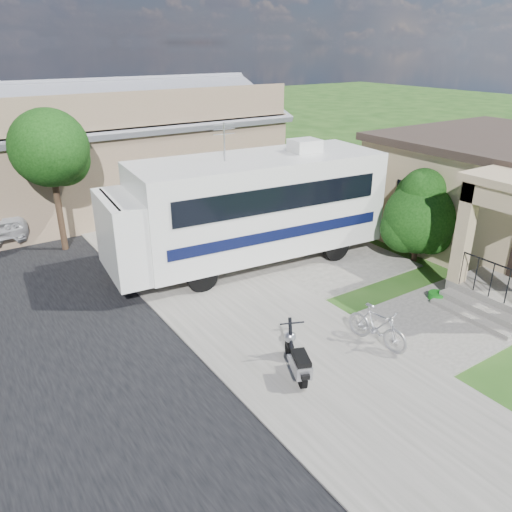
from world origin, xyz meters
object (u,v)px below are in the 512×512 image
garden_hose (436,297)px  scooter (297,359)px  motorhome (249,206)px  bicycle (377,329)px  shrub (419,214)px

garden_hose → scooter: bearing=-173.8°
motorhome → scooter: bearing=-108.0°
motorhome → bicycle: motorhome is taller
motorhome → bicycle: (-0.19, -5.56, -1.37)m
scooter → motorhome: bearing=89.5°
shrub → bicycle: 5.55m
shrub → motorhome: bearing=148.7°
scooter → garden_hose: scooter is taller
bicycle → garden_hose: (2.98, 0.66, -0.37)m
motorhome → scooter: motorhome is taller
shrub → garden_hose: bearing=-127.7°
scooter → garden_hose: size_ratio=3.24×
garden_hose → motorhome: bearing=119.7°
motorhome → scooter: (-2.36, -5.45, -1.40)m
bicycle → garden_hose: 3.07m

